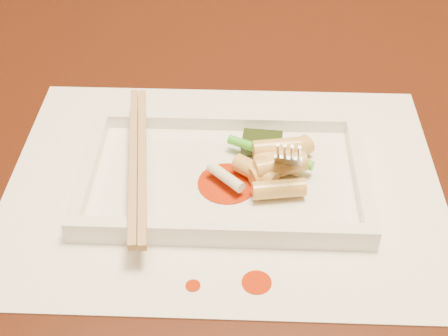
{
  "coord_description": "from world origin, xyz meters",
  "views": [
    {
      "loc": [
        0.01,
        -0.57,
        1.15
      ],
      "look_at": [
        -0.01,
        -0.15,
        0.77
      ],
      "focal_mm": 50.0,
      "sensor_mm": 36.0,
      "label": 1
    }
  ],
  "objects_px": {
    "plate_base": "(224,179)",
    "fork": "(306,100)",
    "chopstick_a": "(133,160)",
    "placemat": "(224,183)",
    "table": "(234,162)"
  },
  "relations": [
    {
      "from": "chopstick_a",
      "to": "fork",
      "type": "xyz_separation_m",
      "value": [
        0.15,
        0.02,
        0.06
      ]
    },
    {
      "from": "plate_base",
      "to": "chopstick_a",
      "type": "bearing_deg",
      "value": 180.0
    },
    {
      "from": "placemat",
      "to": "plate_base",
      "type": "bearing_deg",
      "value": 0.0
    },
    {
      "from": "plate_base",
      "to": "fork",
      "type": "relative_size",
      "value": 1.86
    },
    {
      "from": "placemat",
      "to": "fork",
      "type": "distance_m",
      "value": 0.11
    },
    {
      "from": "table",
      "to": "plate_base",
      "type": "relative_size",
      "value": 5.38
    },
    {
      "from": "plate_base",
      "to": "fork",
      "type": "xyz_separation_m",
      "value": [
        0.07,
        0.02,
        0.08
      ]
    },
    {
      "from": "chopstick_a",
      "to": "table",
      "type": "bearing_deg",
      "value": 58.58
    },
    {
      "from": "placemat",
      "to": "fork",
      "type": "relative_size",
      "value": 2.86
    },
    {
      "from": "placemat",
      "to": "table",
      "type": "bearing_deg",
      "value": 87.13
    },
    {
      "from": "table",
      "to": "plate_base",
      "type": "xyz_separation_m",
      "value": [
        -0.01,
        -0.15,
        0.11
      ]
    },
    {
      "from": "plate_base",
      "to": "chopstick_a",
      "type": "relative_size",
      "value": 1.23
    },
    {
      "from": "plate_base",
      "to": "fork",
      "type": "distance_m",
      "value": 0.11
    },
    {
      "from": "placemat",
      "to": "fork",
      "type": "xyz_separation_m",
      "value": [
        0.07,
        0.02,
        0.08
      ]
    },
    {
      "from": "chopstick_a",
      "to": "fork",
      "type": "height_order",
      "value": "fork"
    }
  ]
}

